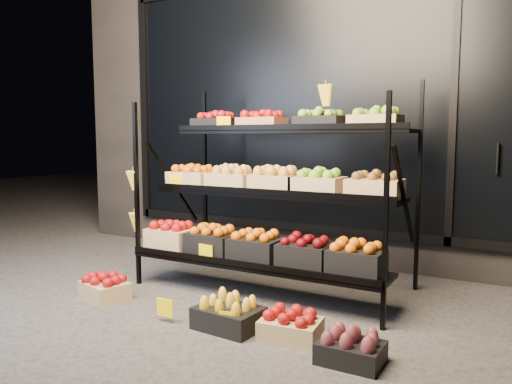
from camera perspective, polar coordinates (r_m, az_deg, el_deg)
The scene contains 9 objects.
ground at distance 3.62m, azimuth -2.85°, elevation -13.42°, with size 24.00×24.00×0.00m, color #514F4C.
building at distance 5.79m, azimuth 11.14°, elevation 11.39°, with size 6.00×2.08×3.50m.
display_rack at distance 3.96m, azimuth 1.55°, elevation 0.01°, with size 2.18×1.02×1.75m.
tag_floor_a at distance 3.44m, azimuth -10.35°, elevation -13.51°, with size 0.13×0.01×0.12m, color #FED800.
tag_floor_b at distance 3.16m, azimuth -3.09°, elevation -15.23°, with size 0.13×0.01×0.12m, color #FED800.
floor_crate_left at distance 4.04m, azimuth -16.91°, elevation -10.28°, with size 0.41×0.35×0.19m.
floor_crate_midleft at distance 3.28m, azimuth -3.13°, elevation -13.74°, with size 0.43×0.33×0.20m.
floor_crate_midright at distance 3.13m, azimuth 3.98°, elevation -14.93°, with size 0.38×0.30×0.19m.
floor_crate_right at distance 2.87m, azimuth 10.78°, elevation -17.10°, with size 0.34×0.25×0.18m.
Camera 1 is at (1.82, -2.88, 1.22)m, focal length 35.00 mm.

